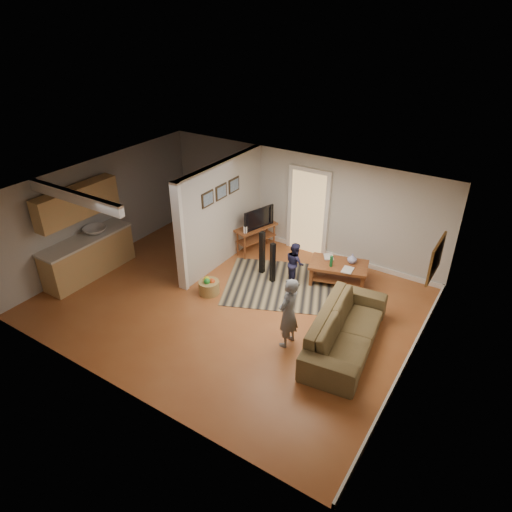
% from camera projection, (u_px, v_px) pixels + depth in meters
% --- Properties ---
extents(ground, '(7.50, 7.50, 0.00)m').
position_uv_depth(ground, '(230.00, 302.00, 9.74)').
color(ground, brown).
rests_on(ground, ground).
extents(room_shell, '(7.54, 6.02, 2.52)m').
position_uv_depth(room_shell, '(200.00, 222.00, 9.83)').
color(room_shell, '#B5B3AD').
rests_on(room_shell, ground).
extents(area_rug, '(3.37, 2.98, 0.01)m').
position_uv_depth(area_rug, '(289.00, 285.00, 10.31)').
color(area_rug, black).
rests_on(area_rug, ground).
extents(sofa, '(1.31, 2.67, 0.75)m').
position_uv_depth(sofa, '(344.00, 345.00, 8.54)').
color(sofa, '#413820').
rests_on(sofa, ground).
extents(coffee_table, '(1.43, 1.06, 0.75)m').
position_uv_depth(coffee_table, '(339.00, 268.00, 10.23)').
color(coffee_table, '#602616').
rests_on(coffee_table, ground).
extents(tv_console, '(0.74, 1.19, 0.96)m').
position_uv_depth(tv_console, '(256.00, 229.00, 11.38)').
color(tv_console, '#602616').
rests_on(tv_console, ground).
extents(speaker_left, '(0.13, 0.13, 0.98)m').
position_uv_depth(speaker_left, '(273.00, 263.00, 10.23)').
color(speaker_left, black).
rests_on(speaker_left, ground).
extents(speaker_right, '(0.11, 0.11, 1.07)m').
position_uv_depth(speaker_right, '(262.00, 253.00, 10.54)').
color(speaker_right, black).
rests_on(speaker_right, ground).
extents(toy_basket, '(0.45, 0.45, 0.40)m').
position_uv_depth(toy_basket, '(209.00, 287.00, 9.97)').
color(toy_basket, olive).
rests_on(toy_basket, ground).
extents(child, '(0.36, 0.53, 1.42)m').
position_uv_depth(child, '(287.00, 343.00, 8.60)').
color(child, slate).
rests_on(child, ground).
extents(toddler, '(0.61, 0.60, 0.99)m').
position_uv_depth(toddler, '(294.00, 281.00, 10.46)').
color(toddler, '#1F2042').
rests_on(toddler, ground).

